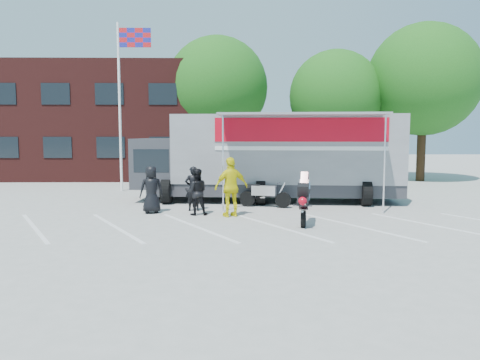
{
  "coord_description": "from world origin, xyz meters",
  "views": [
    {
      "loc": [
        -1.16,
        -12.74,
        2.76
      ],
      "look_at": [
        -0.88,
        2.04,
        1.3
      ],
      "focal_mm": 35.0,
      "sensor_mm": 36.0,
      "label": 1
    }
  ],
  "objects_px": {
    "tree_left": "(217,87)",
    "parked_motorcycle": "(265,207)",
    "transporter_truck": "(274,201)",
    "tree_mid": "(336,97)",
    "spectator_hivis": "(231,187)",
    "spectator_leather_c": "(196,192)",
    "flagpole": "(125,86)",
    "spectator_leather_b": "(193,189)",
    "tree_right": "(424,80)",
    "stunt_bike_rider": "(305,224)",
    "spectator_leather_a": "(151,189)"
  },
  "relations": [
    {
      "from": "tree_mid",
      "to": "tree_right",
      "type": "height_order",
      "value": "tree_right"
    },
    {
      "from": "stunt_bike_rider",
      "to": "spectator_leather_c",
      "type": "height_order",
      "value": "spectator_leather_c"
    },
    {
      "from": "flagpole",
      "to": "spectator_leather_b",
      "type": "distance_m",
      "value": 8.27
    },
    {
      "from": "spectator_hivis",
      "to": "transporter_truck",
      "type": "bearing_deg",
      "value": -139.64
    },
    {
      "from": "tree_mid",
      "to": "spectator_leather_c",
      "type": "xyz_separation_m",
      "value": [
        -7.34,
        -11.94,
        -4.15
      ]
    },
    {
      "from": "transporter_truck",
      "to": "tree_left",
      "type": "bearing_deg",
      "value": 110.39
    },
    {
      "from": "tree_right",
      "to": "parked_motorcycle",
      "type": "xyz_separation_m",
      "value": [
        -9.88,
        -9.78,
        -5.88
      ]
    },
    {
      "from": "spectator_leather_b",
      "to": "parked_motorcycle",
      "type": "bearing_deg",
      "value": -169.41
    },
    {
      "from": "flagpole",
      "to": "transporter_truck",
      "type": "distance_m",
      "value": 9.27
    },
    {
      "from": "spectator_leather_c",
      "to": "tree_mid",
      "type": "bearing_deg",
      "value": -126.54
    },
    {
      "from": "tree_left",
      "to": "parked_motorcycle",
      "type": "bearing_deg",
      "value": -79.34
    },
    {
      "from": "tree_mid",
      "to": "stunt_bike_rider",
      "type": "height_order",
      "value": "tree_mid"
    },
    {
      "from": "parked_motorcycle",
      "to": "spectator_hivis",
      "type": "height_order",
      "value": "spectator_hivis"
    },
    {
      "from": "tree_left",
      "to": "stunt_bike_rider",
      "type": "xyz_separation_m",
      "value": [
        3.1,
        -14.58,
        -5.57
      ]
    },
    {
      "from": "parked_motorcycle",
      "to": "spectator_hivis",
      "type": "distance_m",
      "value": 2.57
    },
    {
      "from": "tree_right",
      "to": "spectator_leather_c",
      "type": "relative_size",
      "value": 5.72
    },
    {
      "from": "tree_left",
      "to": "spectator_hivis",
      "type": "height_order",
      "value": "tree_left"
    },
    {
      "from": "tree_left",
      "to": "parked_motorcycle",
      "type": "relative_size",
      "value": 4.29
    },
    {
      "from": "flagpole",
      "to": "spectator_leather_b",
      "type": "height_order",
      "value": "flagpole"
    },
    {
      "from": "transporter_truck",
      "to": "spectator_leather_b",
      "type": "bearing_deg",
      "value": -137.49
    },
    {
      "from": "tree_mid",
      "to": "stunt_bike_rider",
      "type": "distance_m",
      "value": 14.97
    },
    {
      "from": "flagpole",
      "to": "transporter_truck",
      "type": "relative_size",
      "value": 0.72
    },
    {
      "from": "parked_motorcycle",
      "to": "spectator_leather_a",
      "type": "bearing_deg",
      "value": 123.6
    },
    {
      "from": "tree_left",
      "to": "spectator_leather_a",
      "type": "bearing_deg",
      "value": -98.82
    },
    {
      "from": "flagpole",
      "to": "spectator_hivis",
      "type": "relative_size",
      "value": 4.01
    },
    {
      "from": "spectator_leather_c",
      "to": "tree_left",
      "type": "bearing_deg",
      "value": -96.46
    },
    {
      "from": "tree_mid",
      "to": "spectator_leather_a",
      "type": "height_order",
      "value": "tree_mid"
    },
    {
      "from": "flagpole",
      "to": "spectator_leather_c",
      "type": "relative_size",
      "value": 5.02
    },
    {
      "from": "stunt_bike_rider",
      "to": "spectator_leather_a",
      "type": "distance_m",
      "value": 5.51
    },
    {
      "from": "tree_mid",
      "to": "transporter_truck",
      "type": "height_order",
      "value": "tree_mid"
    },
    {
      "from": "flagpole",
      "to": "tree_right",
      "type": "distance_m",
      "value": 16.88
    },
    {
      "from": "flagpole",
      "to": "spectator_leather_a",
      "type": "height_order",
      "value": "flagpole"
    },
    {
      "from": "transporter_truck",
      "to": "spectator_leather_c",
      "type": "distance_m",
      "value": 4.47
    },
    {
      "from": "tree_left",
      "to": "transporter_truck",
      "type": "bearing_deg",
      "value": -74.94
    },
    {
      "from": "flagpole",
      "to": "tree_left",
      "type": "xyz_separation_m",
      "value": [
        4.24,
        6.0,
        0.51
      ]
    },
    {
      "from": "stunt_bike_rider",
      "to": "spectator_hivis",
      "type": "bearing_deg",
      "value": 162.65
    },
    {
      "from": "spectator_leather_b",
      "to": "spectator_leather_c",
      "type": "bearing_deg",
      "value": 96.02
    },
    {
      "from": "tree_right",
      "to": "spectator_leather_b",
      "type": "xyz_separation_m",
      "value": [
        -12.53,
        -10.54,
        -5.07
      ]
    },
    {
      "from": "flagpole",
      "to": "parked_motorcycle",
      "type": "height_order",
      "value": "flagpole"
    },
    {
      "from": "parked_motorcycle",
      "to": "tree_right",
      "type": "bearing_deg",
      "value": -28.8
    },
    {
      "from": "tree_mid",
      "to": "spectator_leather_a",
      "type": "relative_size",
      "value": 4.61
    },
    {
      "from": "spectator_leather_b",
      "to": "transporter_truck",
      "type": "bearing_deg",
      "value": -148.33
    },
    {
      "from": "spectator_leather_b",
      "to": "spectator_leather_c",
      "type": "relative_size",
      "value": 1.01
    },
    {
      "from": "spectator_leather_a",
      "to": "spectator_leather_c",
      "type": "height_order",
      "value": "spectator_leather_a"
    },
    {
      "from": "spectator_leather_a",
      "to": "flagpole",
      "type": "bearing_deg",
      "value": -87.26
    },
    {
      "from": "tree_left",
      "to": "transporter_truck",
      "type": "relative_size",
      "value": 0.78
    },
    {
      "from": "tree_left",
      "to": "parked_motorcycle",
      "type": "distance_m",
      "value": 12.75
    },
    {
      "from": "tree_mid",
      "to": "spectator_hivis",
      "type": "bearing_deg",
      "value": -116.66
    },
    {
      "from": "spectator_leather_c",
      "to": "tree_right",
      "type": "bearing_deg",
      "value": -142.12
    },
    {
      "from": "tree_left",
      "to": "spectator_leather_b",
      "type": "bearing_deg",
      "value": -92.51
    }
  ]
}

